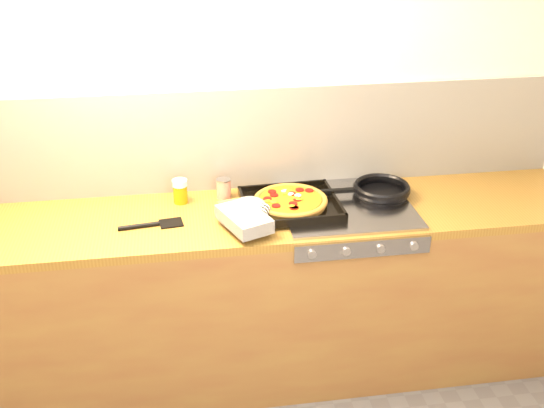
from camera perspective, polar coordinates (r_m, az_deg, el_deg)
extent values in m
plane|color=beige|center=(3.04, -2.80, 7.61)|extent=(3.20, 0.00, 3.20)
cube|color=silver|center=(3.07, -2.73, 5.77)|extent=(3.20, 0.02, 0.50)
cube|color=olive|center=(3.15, -1.87, -8.45)|extent=(3.20, 0.60, 0.86)
cube|color=olive|center=(2.92, -2.00, -1.19)|extent=(3.20, 0.60, 0.04)
cube|color=#9F9FA5|center=(2.76, 8.12, -3.94)|extent=(0.60, 0.03, 0.08)
cylinder|color=#A5A5AA|center=(2.69, 3.59, -4.50)|extent=(0.04, 0.02, 0.04)
cylinder|color=#A5A5AA|center=(2.73, 6.69, -4.23)|extent=(0.04, 0.02, 0.04)
cylinder|color=#A5A5AA|center=(2.77, 9.70, -3.96)|extent=(0.04, 0.02, 0.04)
cylinder|color=#A5A5AA|center=(2.81, 12.61, -3.69)|extent=(0.04, 0.02, 0.04)
cube|color=#9F9FA5|center=(2.98, 6.60, -0.15)|extent=(0.60, 0.56, 0.02)
cube|color=black|center=(2.93, 1.66, -0.15)|extent=(0.45, 0.40, 0.01)
cube|color=black|center=(3.08, 0.93, 1.67)|extent=(0.44, 0.03, 0.02)
cube|color=black|center=(2.76, 2.49, -1.49)|extent=(0.44, 0.03, 0.02)
cube|color=black|center=(2.97, 5.66, 0.52)|extent=(0.03, 0.38, 0.02)
cube|color=black|center=(2.89, -2.44, -0.18)|extent=(0.03, 0.38, 0.02)
cylinder|color=#AD7D32|center=(2.92, 1.67, 0.16)|extent=(0.34, 0.34, 0.02)
torus|color=#AD7D32|center=(2.92, 1.67, 0.35)|extent=(0.36, 0.36, 0.03)
cylinder|color=orange|center=(2.91, 1.67, 0.39)|extent=(0.30, 0.30, 0.01)
cylinder|color=maroon|center=(2.90, 2.31, 0.43)|extent=(0.04, 0.04, 0.01)
cylinder|color=maroon|center=(2.97, 0.00, 1.11)|extent=(0.04, 0.04, 0.01)
cylinder|color=maroon|center=(2.82, 1.97, -0.34)|extent=(0.04, 0.04, 0.01)
cylinder|color=maroon|center=(2.90, -0.42, 0.47)|extent=(0.04, 0.04, 0.01)
cylinder|color=maroon|center=(2.99, 2.50, 1.27)|extent=(0.04, 0.04, 0.01)
cylinder|color=maroon|center=(2.96, 1.75, 0.94)|extent=(0.04, 0.04, 0.01)
cylinder|color=maroon|center=(2.84, 0.37, -0.16)|extent=(0.04, 0.04, 0.01)
cylinder|color=maroon|center=(2.99, 3.36, 1.23)|extent=(0.04, 0.04, 0.01)
cylinder|color=maroon|center=(2.83, 2.00, -0.31)|extent=(0.04, 0.04, 0.01)
cylinder|color=maroon|center=(2.86, 1.90, 0.03)|extent=(0.04, 0.04, 0.01)
cylinder|color=maroon|center=(2.94, 0.18, 0.80)|extent=(0.04, 0.04, 0.01)
ellipsoid|color=orange|center=(2.88, 0.10, 0.26)|extent=(0.03, 0.02, 0.01)
ellipsoid|color=orange|center=(2.88, -0.41, 0.28)|extent=(0.03, 0.02, 0.01)
ellipsoid|color=orange|center=(2.95, 1.28, 0.96)|extent=(0.03, 0.02, 0.01)
ellipsoid|color=orange|center=(2.99, 1.02, 1.30)|extent=(0.03, 0.02, 0.01)
ellipsoid|color=orange|center=(2.84, 1.75, -0.17)|extent=(0.03, 0.02, 0.01)
ellipsoid|color=orange|center=(2.90, 2.47, 0.43)|extent=(0.03, 0.02, 0.01)
ellipsoid|color=orange|center=(2.91, 2.15, 0.57)|extent=(0.03, 0.02, 0.01)
ellipsoid|color=orange|center=(2.87, 0.23, 0.16)|extent=(0.03, 0.02, 0.01)
ellipsoid|color=orange|center=(2.98, 1.47, 1.19)|extent=(0.03, 0.02, 0.01)
ellipsoid|color=silver|center=(2.98, 1.12, 1.22)|extent=(0.03, 0.03, 0.01)
ellipsoid|color=silver|center=(2.95, 1.70, 0.91)|extent=(0.03, 0.03, 0.01)
ellipsoid|color=silver|center=(2.94, 2.33, 0.79)|extent=(0.03, 0.03, 0.01)
cube|color=black|center=(2.73, -2.53, -1.34)|extent=(0.24, 0.30, 0.06)
ellipsoid|color=black|center=(2.85, -2.02, -0.16)|extent=(0.16, 0.16, 0.06)
cylinder|color=black|center=(2.77, -0.96, -0.89)|extent=(0.09, 0.12, 0.06)
cylinder|color=black|center=(3.09, 9.75, 0.94)|extent=(0.25, 0.25, 0.01)
torus|color=black|center=(3.08, 9.79, 1.37)|extent=(0.27, 0.27, 0.03)
cube|color=black|center=(3.02, 5.85, 1.18)|extent=(0.20, 0.03, 0.02)
cylinder|color=#AF160E|center=(3.04, -4.35, 1.39)|extent=(0.08, 0.08, 0.09)
cylinder|color=#B2B2B7|center=(3.02, -4.38, 2.19)|extent=(0.08, 0.08, 0.01)
cylinder|color=#B2B2B7|center=(3.06, -4.33, 0.60)|extent=(0.08, 0.08, 0.01)
cylinder|color=#C8790B|center=(3.02, -8.21, 0.89)|extent=(0.08, 0.08, 0.09)
cylinder|color=silver|center=(2.99, -8.28, 1.89)|extent=(0.08, 0.08, 0.03)
cylinder|color=#AB8948|center=(3.03, -2.62, 0.52)|extent=(0.25, 0.09, 0.02)
ellipsoid|color=#AB8948|center=(3.07, -0.19, 0.99)|extent=(0.06, 0.05, 0.02)
cube|color=black|center=(2.85, -9.02, -1.69)|extent=(0.11, 0.10, 0.01)
cylinder|color=black|center=(2.84, -11.86, -1.94)|extent=(0.18, 0.04, 0.02)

